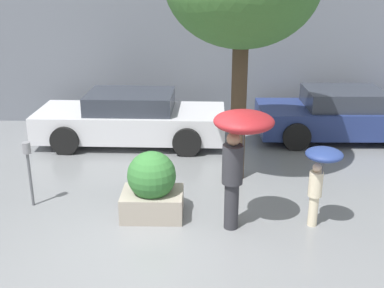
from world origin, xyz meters
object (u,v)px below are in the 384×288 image
parked_car_far (342,115)px  parking_meter (28,160)px  planter_box (152,187)px  parked_car_near (131,119)px  person_adult (240,140)px  person_child (321,169)px

parked_car_far → parking_meter: size_ratio=3.46×
planter_box → parked_car_near: (-0.88, 3.78, 0.05)m
parking_meter → parked_car_near: bearing=69.0°
planter_box → person_adult: 1.78m
planter_box → parking_meter: 2.25m
person_child → parked_car_near: (-3.61, 4.11, -0.44)m
parked_car_far → parking_meter: parked_car_far is taller
person_child → parking_meter: size_ratio=1.15×
planter_box → parked_car_near: size_ratio=0.26×
person_child → parked_car_near: person_child is taller
planter_box → parking_meter: parking_meter is taller
person_adult → person_child: bearing=12.5°
person_adult → parking_meter: 3.77m
person_child → parked_car_far: (1.60, 4.54, -0.45)m
person_adult → person_child: size_ratio=1.44×
planter_box → person_adult: size_ratio=0.59×
planter_box → parked_car_near: parked_car_near is taller
parking_meter → parked_car_far: bearing=30.6°
person_adult → person_child: person_adult is taller
planter_box → person_child: (2.73, -0.33, 0.49)m
parked_car_far → parking_meter: (-6.54, -3.86, 0.27)m
planter_box → parked_car_near: 3.89m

